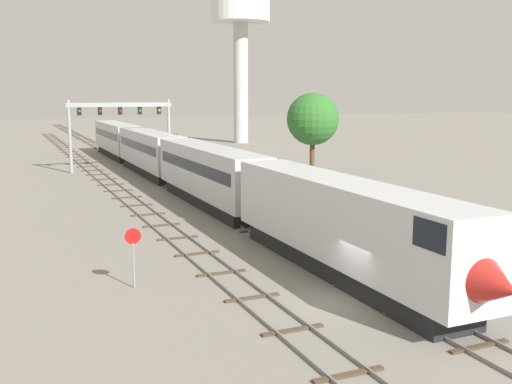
{
  "coord_description": "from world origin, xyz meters",
  "views": [
    {
      "loc": [
        -13.42,
        -21.41,
        9.07
      ],
      "look_at": [
        1.0,
        12.0,
        3.0
      ],
      "focal_mm": 41.88,
      "sensor_mm": 36.0,
      "label": 1
    }
  ],
  "objects_px": {
    "passenger_train": "(174,160)",
    "trackside_tree_left": "(313,119)",
    "stop_sign": "(133,249)",
    "water_tower": "(240,17)",
    "signal_gantry": "(120,119)"
  },
  "relations": [
    {
      "from": "signal_gantry",
      "to": "stop_sign",
      "type": "bearing_deg",
      "value": -100.14
    },
    {
      "from": "stop_sign",
      "to": "trackside_tree_left",
      "type": "distance_m",
      "value": 40.51
    },
    {
      "from": "stop_sign",
      "to": "trackside_tree_left",
      "type": "xyz_separation_m",
      "value": [
        26.18,
        30.61,
        4.33
      ]
    },
    {
      "from": "water_tower",
      "to": "trackside_tree_left",
      "type": "relative_size",
      "value": 3.09
    },
    {
      "from": "signal_gantry",
      "to": "trackside_tree_left",
      "type": "xyz_separation_m",
      "value": [
        18.43,
        -12.73,
        0.12
      ]
    },
    {
      "from": "signal_gantry",
      "to": "passenger_train",
      "type": "bearing_deg",
      "value": -81.21
    },
    {
      "from": "passenger_train",
      "to": "signal_gantry",
      "type": "xyz_separation_m",
      "value": [
        -2.25,
        14.56,
        3.48
      ]
    },
    {
      "from": "passenger_train",
      "to": "trackside_tree_left",
      "type": "bearing_deg",
      "value": 6.44
    },
    {
      "from": "water_tower",
      "to": "stop_sign",
      "type": "bearing_deg",
      "value": -115.4
    },
    {
      "from": "water_tower",
      "to": "passenger_train",
      "type": "bearing_deg",
      "value": -119.03
    },
    {
      "from": "stop_sign",
      "to": "trackside_tree_left",
      "type": "relative_size",
      "value": 0.32
    },
    {
      "from": "signal_gantry",
      "to": "trackside_tree_left",
      "type": "distance_m",
      "value": 22.4
    },
    {
      "from": "passenger_train",
      "to": "trackside_tree_left",
      "type": "height_order",
      "value": "trackside_tree_left"
    },
    {
      "from": "water_tower",
      "to": "signal_gantry",
      "type": "bearing_deg",
      "value": -131.53
    },
    {
      "from": "passenger_train",
      "to": "trackside_tree_left",
      "type": "xyz_separation_m",
      "value": [
        16.18,
        1.83,
        3.6
      ]
    }
  ]
}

